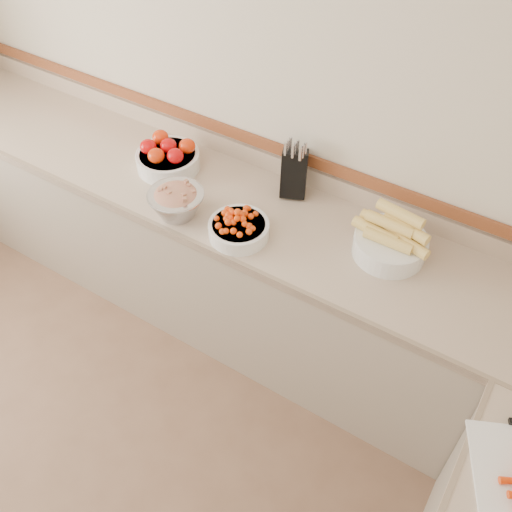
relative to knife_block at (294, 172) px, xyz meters
The scene contains 7 objects.
back_wall 0.37m from the knife_block, 155.58° to the left, with size 4.00×4.00×0.00m, color beige.
counter_back 0.65m from the knife_block, 134.58° to the right, with size 4.00×0.65×1.08m.
knife_block is the anchor object (origin of this frame).
tomato_bowl 0.66m from the knife_block, 165.32° to the right, with size 0.33×0.33×0.16m.
cherry_tomato_bowl 0.41m from the knife_block, 98.17° to the right, with size 0.28×0.28×0.15m.
corn_bowl 0.58m from the knife_block, 14.25° to the right, with size 0.36×0.32×0.24m.
rhubarb_bowl 0.58m from the knife_block, 131.58° to the right, with size 0.27×0.27×0.15m.
Camera 1 is at (1.22, -0.04, 2.71)m, focal length 40.00 mm.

